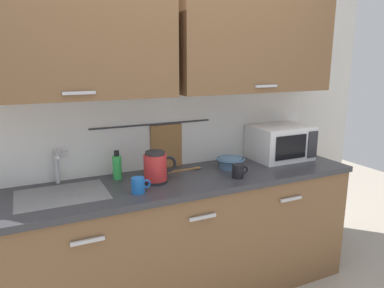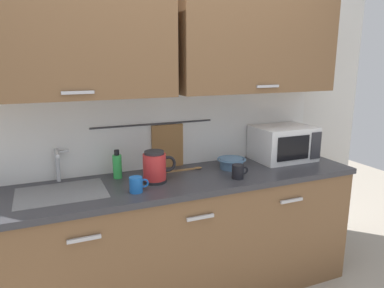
% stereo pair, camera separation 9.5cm
% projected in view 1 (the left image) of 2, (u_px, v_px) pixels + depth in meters
% --- Properties ---
extents(counter_unit, '(2.53, 0.64, 0.90)m').
position_uv_depth(counter_unit, '(181.00, 238.00, 2.52)').
color(counter_unit, brown).
rests_on(counter_unit, ground).
extents(back_wall_assembly, '(3.70, 0.41, 2.50)m').
position_uv_depth(back_wall_assembly, '(168.00, 83.00, 2.48)').
color(back_wall_assembly, silver).
rests_on(back_wall_assembly, ground).
extents(sink_faucet, '(0.09, 0.17, 0.22)m').
position_uv_depth(sink_faucet, '(57.00, 163.00, 2.27)').
color(sink_faucet, '#B2B5BA').
rests_on(sink_faucet, counter_unit).
extents(microwave, '(0.46, 0.35, 0.27)m').
position_uv_depth(microwave, '(280.00, 142.00, 2.87)').
color(microwave, white).
rests_on(microwave, counter_unit).
extents(electric_kettle, '(0.23, 0.16, 0.21)m').
position_uv_depth(electric_kettle, '(156.00, 167.00, 2.31)').
color(electric_kettle, black).
rests_on(electric_kettle, counter_unit).
extents(dish_soap_bottle, '(0.06, 0.06, 0.20)m').
position_uv_depth(dish_soap_bottle, '(117.00, 167.00, 2.38)').
color(dish_soap_bottle, green).
rests_on(dish_soap_bottle, counter_unit).
extents(mug_near_sink, '(0.12, 0.08, 0.09)m').
position_uv_depth(mug_near_sink, '(138.00, 185.00, 2.13)').
color(mug_near_sink, blue).
rests_on(mug_near_sink, counter_unit).
extents(mixing_bowl, '(0.21, 0.21, 0.08)m').
position_uv_depth(mixing_bowl, '(230.00, 162.00, 2.63)').
color(mixing_bowl, '#4C7093').
rests_on(mixing_bowl, counter_unit).
extents(mug_by_kettle, '(0.12, 0.08, 0.09)m').
position_uv_depth(mug_by_kettle, '(238.00, 171.00, 2.41)').
color(mug_by_kettle, black).
rests_on(mug_by_kettle, counter_unit).
extents(wooden_spoon, '(0.28, 0.04, 0.01)m').
position_uv_depth(wooden_spoon, '(188.00, 169.00, 2.59)').
color(wooden_spoon, '#9E7042').
rests_on(wooden_spoon, counter_unit).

